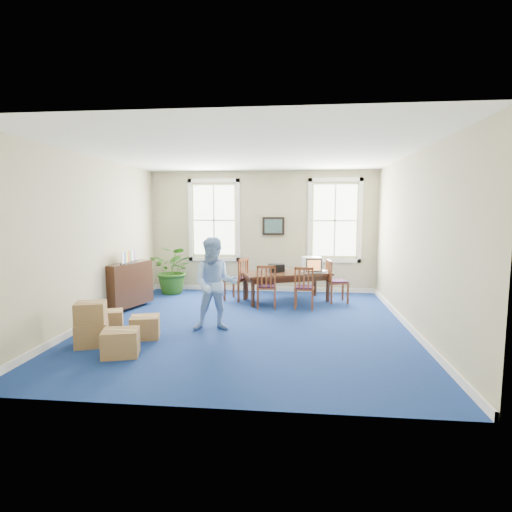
# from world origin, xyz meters

# --- Properties ---
(floor) EXTENTS (6.50, 6.50, 0.00)m
(floor) POSITION_xyz_m (0.00, 0.00, 0.00)
(floor) COLOR navy
(floor) RESTS_ON ground
(ceiling) EXTENTS (6.50, 6.50, 0.00)m
(ceiling) POSITION_xyz_m (0.00, 0.00, 3.20)
(ceiling) COLOR white
(ceiling) RESTS_ON ground
(wall_back) EXTENTS (6.50, 0.00, 6.50)m
(wall_back) POSITION_xyz_m (0.00, 3.25, 1.60)
(wall_back) COLOR tan
(wall_back) RESTS_ON ground
(wall_front) EXTENTS (6.50, 0.00, 6.50)m
(wall_front) POSITION_xyz_m (0.00, -3.25, 1.60)
(wall_front) COLOR tan
(wall_front) RESTS_ON ground
(wall_left) EXTENTS (0.00, 6.50, 6.50)m
(wall_left) POSITION_xyz_m (-3.00, 0.00, 1.60)
(wall_left) COLOR tan
(wall_left) RESTS_ON ground
(wall_right) EXTENTS (0.00, 6.50, 6.50)m
(wall_right) POSITION_xyz_m (3.00, 0.00, 1.60)
(wall_right) COLOR tan
(wall_right) RESTS_ON ground
(baseboard_back) EXTENTS (6.00, 0.04, 0.12)m
(baseboard_back) POSITION_xyz_m (0.00, 3.22, 0.06)
(baseboard_back) COLOR white
(baseboard_back) RESTS_ON ground
(baseboard_left) EXTENTS (0.04, 6.50, 0.12)m
(baseboard_left) POSITION_xyz_m (-2.97, 0.00, 0.06)
(baseboard_left) COLOR white
(baseboard_left) RESTS_ON ground
(baseboard_right) EXTENTS (0.04, 6.50, 0.12)m
(baseboard_right) POSITION_xyz_m (2.97, 0.00, 0.06)
(baseboard_right) COLOR white
(baseboard_right) RESTS_ON ground
(window_left) EXTENTS (1.40, 0.12, 2.20)m
(window_left) POSITION_xyz_m (-1.30, 3.23, 1.90)
(window_left) COLOR white
(window_left) RESTS_ON ground
(window_right) EXTENTS (1.40, 0.12, 2.20)m
(window_right) POSITION_xyz_m (1.90, 3.23, 1.90)
(window_right) COLOR white
(window_right) RESTS_ON ground
(wall_picture) EXTENTS (0.58, 0.06, 0.48)m
(wall_picture) POSITION_xyz_m (0.30, 3.20, 1.75)
(wall_picture) COLOR black
(wall_picture) RESTS_ON ground
(conference_table) EXTENTS (2.25, 1.62, 0.70)m
(conference_table) POSITION_xyz_m (0.67, 2.07, 0.35)
(conference_table) COLOR #3C2114
(conference_table) RESTS_ON ground
(crt_tv) EXTENTS (0.50, 0.52, 0.37)m
(crt_tv) POSITION_xyz_m (1.28, 2.12, 0.88)
(crt_tv) COLOR #B7B7BC
(crt_tv) RESTS_ON conference_table
(game_console) EXTENTS (0.23, 0.27, 0.06)m
(game_console) POSITION_xyz_m (1.56, 2.07, 0.73)
(game_console) COLOR white
(game_console) RESTS_ON conference_table
(equipment_bag) EXTENTS (0.41, 0.31, 0.18)m
(equipment_bag) POSITION_xyz_m (0.44, 2.12, 0.79)
(equipment_bag) COLOR black
(equipment_bag) RESTS_ON conference_table
(chair_near_left) EXTENTS (0.46, 0.46, 0.98)m
(chair_near_left) POSITION_xyz_m (0.25, 1.37, 0.49)
(chair_near_left) COLOR brown
(chair_near_left) RESTS_ON ground
(chair_near_right) EXTENTS (0.46, 0.46, 0.95)m
(chair_near_right) POSITION_xyz_m (1.09, 1.37, 0.48)
(chair_near_right) COLOR brown
(chair_near_right) RESTS_ON ground
(chair_end_left) EXTENTS (0.61, 0.61, 1.03)m
(chair_end_left) POSITION_xyz_m (-0.54, 2.07, 0.51)
(chair_end_left) COLOR brown
(chair_end_left) RESTS_ON ground
(chair_end_right) EXTENTS (0.53, 0.53, 1.01)m
(chair_end_right) POSITION_xyz_m (1.88, 2.07, 0.50)
(chair_end_right) COLOR brown
(chair_end_right) RESTS_ON ground
(man) EXTENTS (0.91, 0.75, 1.69)m
(man) POSITION_xyz_m (-0.54, -0.39, 0.84)
(man) COLOR #8AAFE9
(man) RESTS_ON ground
(credenza) EXTENTS (0.70, 1.26, 0.95)m
(credenza) POSITION_xyz_m (-2.75, 0.97, 0.48)
(credenza) COLOR #3C2114
(credenza) RESTS_ON ground
(brochure_rack) EXTENTS (0.14, 0.62, 0.27)m
(brochure_rack) POSITION_xyz_m (-2.73, 0.97, 1.09)
(brochure_rack) COLOR #99999E
(brochure_rack) RESTS_ON credenza
(potted_plant) EXTENTS (1.28, 1.16, 1.25)m
(potted_plant) POSITION_xyz_m (-2.27, 2.66, 0.62)
(potted_plant) COLOR #214F12
(potted_plant) RESTS_ON ground
(cardboard_boxes) EXTENTS (1.70, 1.70, 0.75)m
(cardboard_boxes) POSITION_xyz_m (-2.16, -1.34, 0.38)
(cardboard_boxes) COLOR #9D7446
(cardboard_boxes) RESTS_ON ground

